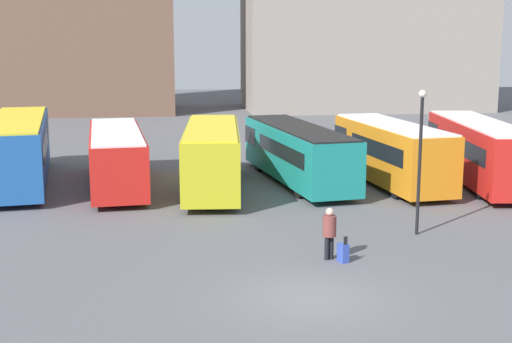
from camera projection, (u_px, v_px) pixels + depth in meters
ground_plane at (310, 298)px, 19.82m from camera, size 160.00×160.00×0.00m
bus_0 at (19, 148)px, 34.98m from camera, size 4.25×12.21×3.25m
bus_1 at (116, 156)px, 34.34m from camera, size 3.53×10.72×2.76m
bus_2 at (212, 155)px, 33.47m from camera, size 3.17×10.14×3.06m
bus_3 at (297, 151)px, 35.41m from camera, size 4.15×11.28×2.80m
bus_4 at (391, 151)px, 34.73m from camera, size 3.57×9.66×3.03m
bus_5 at (479, 150)px, 35.08m from camera, size 3.57×11.20×3.06m
traveler at (329, 229)px, 23.07m from camera, size 0.57×0.57×1.72m
suitcase at (343, 253)px, 22.92m from camera, size 0.35×0.42×0.89m
lamp_post_1 at (420, 150)px, 25.62m from camera, size 0.28×0.28×5.30m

